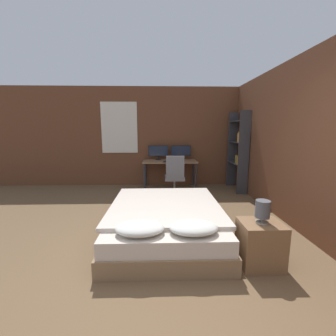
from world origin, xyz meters
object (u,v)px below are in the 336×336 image
at_px(bed, 165,221).
at_px(desk, 170,164).
at_px(bedside_lamp, 263,210).
at_px(monitor_left, 158,151).
at_px(keyboard, 170,162).
at_px(nightstand, 260,244).
at_px(office_chair, 175,180).
at_px(monitor_right, 181,151).
at_px(bookshelf, 239,149).
at_px(computer_mouse, 181,161).

height_order(bed, desk, desk).
relative_size(bedside_lamp, monitor_left, 0.48).
relative_size(bedside_lamp, keyboard, 0.74).
relative_size(nightstand, bedside_lamp, 2.03).
relative_size(bed, office_chair, 2.11).
xyz_separation_m(nightstand, monitor_right, (-0.59, 3.77, 0.70)).
distance_m(nightstand, keyboard, 3.48).
relative_size(bedside_lamp, monitor_right, 0.48).
xyz_separation_m(bed, bookshelf, (1.90, 2.46, 0.85)).
height_order(bed, monitor_left, monitor_left).
distance_m(bedside_lamp, keyboard, 3.45).
xyz_separation_m(desk, keyboard, (-0.00, -0.22, 0.10)).
distance_m(monitor_left, office_chair, 1.21).
xyz_separation_m(monitor_right, office_chair, (-0.23, -0.99, -0.58)).
xyz_separation_m(monitor_left, computer_mouse, (0.58, -0.44, -0.21)).
xyz_separation_m(desk, monitor_left, (-0.31, 0.22, 0.32)).
xyz_separation_m(monitor_left, keyboard, (0.31, -0.44, -0.22)).
height_order(monitor_right, keyboard, monitor_right).
bearing_deg(bed, office_chair, 82.69).
bearing_deg(keyboard, bedside_lamp, -74.81).
relative_size(monitor_right, keyboard, 1.53).
bearing_deg(bookshelf, bed, -127.79).
relative_size(bed, desk, 1.44).
bearing_deg(bookshelf, computer_mouse, 175.66).
xyz_separation_m(keyboard, office_chair, (0.08, -0.55, -0.36)).
height_order(monitor_right, computer_mouse, monitor_right).
distance_m(bedside_lamp, bookshelf, 3.34).
bearing_deg(desk, monitor_left, 144.49).
bearing_deg(nightstand, keyboard, 105.19).
bearing_deg(monitor_right, computer_mouse, -95.46).
xyz_separation_m(keyboard, computer_mouse, (0.27, 0.00, 0.01)).
distance_m(nightstand, desk, 3.68).
distance_m(monitor_right, computer_mouse, 0.49).
bearing_deg(desk, computer_mouse, -39.09).
xyz_separation_m(bed, desk, (0.18, 2.78, 0.41)).
bearing_deg(computer_mouse, keyboard, -180.00).
xyz_separation_m(bed, monitor_right, (0.49, 3.01, 0.73)).
xyz_separation_m(nightstand, desk, (-0.90, 3.54, 0.38)).
height_order(desk, computer_mouse, computer_mouse).
height_order(monitor_left, keyboard, monitor_left).
height_order(bed, computer_mouse, computer_mouse).
relative_size(desk, monitor_left, 2.63).
height_order(bedside_lamp, monitor_right, monitor_right).
relative_size(bedside_lamp, bookshelf, 0.13).
bearing_deg(monitor_left, bed, -87.46).
distance_m(nightstand, bookshelf, 3.42).
bearing_deg(computer_mouse, bedside_lamp, -79.18).
relative_size(keyboard, bookshelf, 0.18).
bearing_deg(desk, keyboard, -90.00).
relative_size(bed, nightstand, 3.88).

